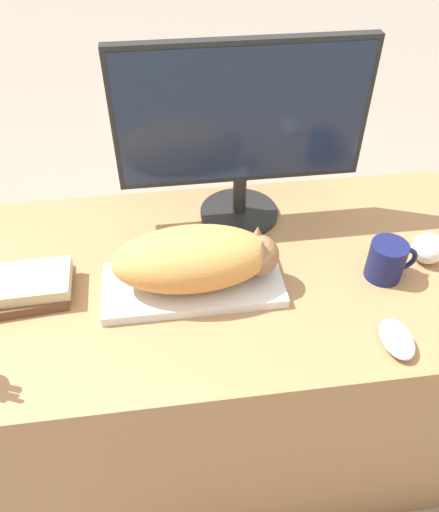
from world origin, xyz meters
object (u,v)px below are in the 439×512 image
(monitor, at_px, (242,124))
(baseball, at_px, (428,248))
(coffee_mug, at_px, (387,260))
(keyboard, at_px, (193,285))
(computer_mouse, at_px, (397,339))
(book_stack, at_px, (23,286))
(cat, at_px, (199,258))

(monitor, bearing_deg, baseball, -29.47)
(coffee_mug, bearing_deg, keyboard, 178.04)
(computer_mouse, xyz_separation_m, coffee_mug, (0.05, 0.20, 0.03))
(monitor, xyz_separation_m, book_stack, (-0.54, -0.23, -0.25))
(coffee_mug, bearing_deg, book_stack, 176.67)
(monitor, distance_m, computer_mouse, 0.60)
(monitor, height_order, computer_mouse, monitor)
(keyboard, bearing_deg, cat, 0.00)
(cat, distance_m, book_stack, 0.41)
(keyboard, bearing_deg, coffee_mug, -1.96)
(baseball, bearing_deg, keyboard, -177.79)
(computer_mouse, bearing_deg, coffee_mug, 75.52)
(keyboard, distance_m, computer_mouse, 0.46)
(cat, height_order, coffee_mug, cat)
(coffee_mug, bearing_deg, cat, 177.97)
(monitor, distance_m, coffee_mug, 0.47)
(cat, xyz_separation_m, book_stack, (-0.40, 0.03, -0.07))
(cat, distance_m, coffee_mug, 0.45)
(coffee_mug, xyz_separation_m, book_stack, (-0.85, 0.05, -0.02))
(cat, height_order, computer_mouse, cat)
(computer_mouse, distance_m, baseball, 0.30)
(monitor, bearing_deg, keyboard, -119.86)
(baseball, xyz_separation_m, book_stack, (-0.97, 0.01, -0.01))
(monitor, xyz_separation_m, computer_mouse, (0.25, -0.48, -0.26))
(book_stack, bearing_deg, baseball, -0.66)
(cat, bearing_deg, coffee_mug, -2.03)
(monitor, distance_m, book_stack, 0.64)
(keyboard, xyz_separation_m, computer_mouse, (0.41, -0.22, 0.01))
(keyboard, distance_m, book_stack, 0.39)
(cat, bearing_deg, monitor, 62.61)
(book_stack, bearing_deg, cat, -4.76)
(cat, height_order, book_stack, cat)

